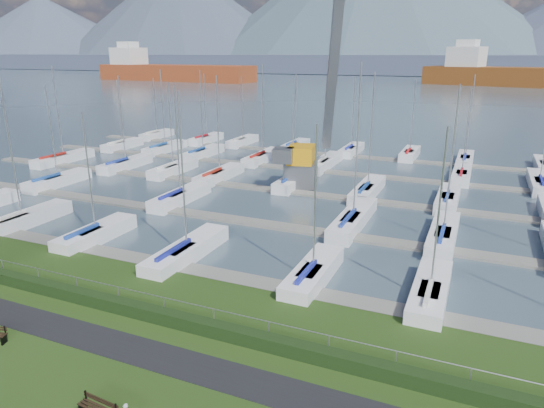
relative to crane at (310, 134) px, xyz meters
The scene contains 10 objects.
path 33.05m from the crane, 84.29° to the right, with size 160.00×2.00×0.04m, color black.
water 230.64m from the crane, 89.19° to the left, with size 800.00×540.00×0.20m, color #3F505D.
hedge 30.44m from the crane, 83.79° to the right, with size 80.00×0.70×0.70m, color black.
fence 29.92m from the crane, 83.71° to the right, with size 0.04×0.04×80.00m, color #909398.
foothill 300.56m from the crane, 89.38° to the left, with size 900.00×80.00×12.00m, color #41495F.
mountains 377.59m from the crane, 88.38° to the left, with size 1190.00×360.00×115.00m.
docks 7.30m from the crane, 46.78° to the right, with size 90.00×41.60×0.25m.
crane is the anchor object (origin of this frame).
cargo_ship_west 213.87m from the crane, 128.86° to the left, with size 86.49×23.59×21.50m.
sailboat_fleet 1.39m from the crane, 44.96° to the right, with size 75.43×49.15×13.63m.
Camera 1 is at (13.20, -18.56, 13.42)m, focal length 32.00 mm.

